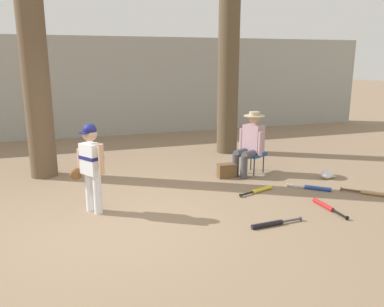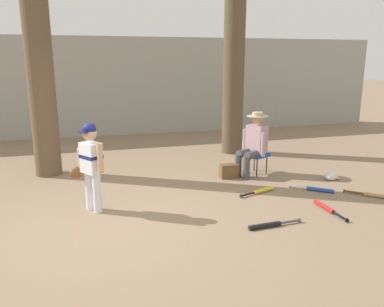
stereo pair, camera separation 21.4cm
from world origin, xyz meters
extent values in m
plane|color=#897056|center=(0.00, 0.00, 0.00)|extent=(60.00, 60.00, 0.00)
cube|color=#9E9E99|center=(0.00, 6.52, 1.39)|extent=(18.00, 0.36, 2.78)
cylinder|color=brown|center=(-0.99, 2.74, 2.99)|extent=(0.49, 0.49, 5.97)
cone|color=brown|center=(-0.99, 2.74, 0.00)|extent=(0.65, 0.65, 0.29)
cylinder|color=brown|center=(3.09, 3.47, 2.50)|extent=(0.48, 0.48, 4.99)
cone|color=brown|center=(3.09, 3.47, 0.00)|extent=(0.68, 0.68, 0.29)
cylinder|color=white|center=(-0.17, 0.51, 0.29)|extent=(0.12, 0.12, 0.58)
cylinder|color=white|center=(-0.27, 0.66, 0.29)|extent=(0.12, 0.12, 0.58)
cube|color=white|center=(-0.22, 0.59, 0.80)|extent=(0.33, 0.36, 0.44)
cube|color=navy|center=(-0.22, 0.59, 0.82)|extent=(0.34, 0.37, 0.05)
sphere|color=tan|center=(-0.22, 0.59, 1.15)|extent=(0.20, 0.20, 0.20)
sphere|color=navy|center=(-0.22, 0.59, 1.21)|extent=(0.19, 0.19, 0.19)
cube|color=navy|center=(-0.30, 0.54, 1.19)|extent=(0.16, 0.17, 0.02)
cylinder|color=tan|center=(-0.10, 0.38, 0.84)|extent=(0.11, 0.11, 0.42)
cylinder|color=tan|center=(-0.37, 0.74, 0.72)|extent=(0.11, 0.11, 0.40)
ellipsoid|color=brown|center=(-0.43, 0.72, 0.56)|extent=(0.25, 0.22, 0.18)
cube|color=#194C9E|center=(2.87, 1.67, 0.38)|extent=(0.54, 0.54, 0.06)
cylinder|color=#333338|center=(2.80, 1.47, 0.19)|extent=(0.02, 0.02, 0.38)
cylinder|color=#333338|center=(2.66, 1.74, 0.19)|extent=(0.02, 0.02, 0.38)
cylinder|color=#333338|center=(3.07, 1.61, 0.19)|extent=(0.02, 0.02, 0.38)
cylinder|color=#333338|center=(2.93, 1.87, 0.19)|extent=(0.02, 0.02, 0.38)
cylinder|color=#47474C|center=(2.55, 1.40, 0.21)|extent=(0.13, 0.13, 0.43)
cylinder|color=#47474C|center=(2.46, 1.58, 0.21)|extent=(0.13, 0.13, 0.43)
cylinder|color=#47474C|center=(2.73, 1.49, 0.43)|extent=(0.42, 0.31, 0.15)
cylinder|color=#47474C|center=(2.64, 1.67, 0.43)|extent=(0.42, 0.31, 0.15)
cube|color=#B28C99|center=(2.87, 1.67, 0.69)|extent=(0.38, 0.43, 0.52)
cylinder|color=#B28C99|center=(2.89, 1.44, 0.63)|extent=(0.12, 0.12, 0.46)
cylinder|color=#B28C99|center=(2.69, 1.83, 0.63)|extent=(0.12, 0.12, 0.46)
sphere|color=tan|center=(2.87, 1.67, 1.09)|extent=(0.22, 0.22, 0.22)
cylinder|color=tan|center=(2.87, 1.67, 1.12)|extent=(0.40, 0.40, 0.02)
cylinder|color=tan|center=(2.87, 1.67, 1.16)|extent=(0.20, 0.20, 0.09)
cube|color=brown|center=(2.27, 1.56, 0.13)|extent=(0.34, 0.19, 0.26)
cylinder|color=#2347AD|center=(3.46, 0.40, 0.03)|extent=(0.38, 0.33, 0.07)
cylinder|color=silver|center=(3.18, 0.63, 0.03)|extent=(0.24, 0.21, 0.03)
cylinder|color=silver|center=(3.07, 0.72, 0.03)|extent=(0.05, 0.05, 0.06)
cylinder|color=tan|center=(4.20, -0.13, 0.03)|extent=(0.37, 0.37, 0.07)
cylinder|color=brown|center=(3.92, 0.14, 0.03)|extent=(0.24, 0.24, 0.03)
cylinder|color=brown|center=(3.81, 0.25, 0.03)|extent=(0.05, 0.05, 0.06)
cylinder|color=black|center=(1.92, -0.66, 0.03)|extent=(0.46, 0.10, 0.07)
cylinder|color=#4C4C51|center=(2.30, -0.63, 0.03)|extent=(0.31, 0.05, 0.03)
cylinder|color=#4C4C51|center=(2.45, -0.62, 0.03)|extent=(0.02, 0.06, 0.06)
cylinder|color=yellow|center=(2.54, 0.64, 0.03)|extent=(0.43, 0.20, 0.07)
cylinder|color=black|center=(2.20, 0.53, 0.03)|extent=(0.28, 0.12, 0.03)
cylinder|color=black|center=(2.06, 0.48, 0.03)|extent=(0.03, 0.06, 0.06)
cylinder|color=red|center=(3.07, -0.28, 0.03)|extent=(0.07, 0.45, 0.07)
cylinder|color=black|center=(3.07, -0.66, 0.03)|extent=(0.03, 0.30, 0.03)
cylinder|color=black|center=(3.07, -0.81, 0.03)|extent=(0.06, 0.02, 0.06)
ellipsoid|color=silver|center=(4.03, 0.92, 0.07)|extent=(0.23, 0.21, 0.16)
cube|color=silver|center=(4.14, 0.92, 0.03)|extent=(0.10, 0.12, 0.02)
camera|label=1|loc=(-0.51, -4.88, 2.17)|focal=36.23mm
camera|label=2|loc=(-0.30, -4.94, 2.17)|focal=36.23mm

